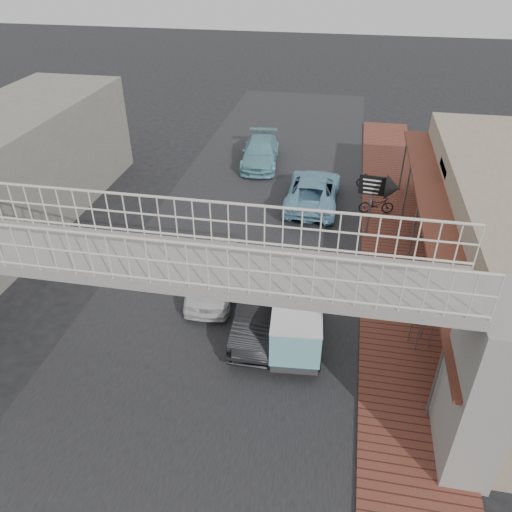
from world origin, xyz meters
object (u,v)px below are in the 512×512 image
at_px(dark_sedan, 263,308).
at_px(arrow_sign, 390,188).
at_px(motorcycle_near, 376,205).
at_px(white_hatchback, 215,275).
at_px(angkot_far, 260,152).
at_px(angkot_curb, 313,190).
at_px(street_clock, 430,293).
at_px(motorcycle_far, 369,183).
at_px(angkot_van, 297,317).

height_order(dark_sedan, arrow_sign, arrow_sign).
relative_size(motorcycle_near, arrow_sign, 0.57).
bearing_deg(motorcycle_near, white_hatchback, 131.30).
relative_size(angkot_far, arrow_sign, 1.68).
xyz_separation_m(white_hatchback, angkot_curb, (3.00, 8.01, 0.03)).
distance_m(angkot_far, street_clock, 16.46).
height_order(motorcycle_far, arrow_sign, arrow_sign).
distance_m(angkot_far, motorcycle_far, 6.91).
relative_size(angkot_far, street_clock, 1.92).
bearing_deg(motorcycle_far, angkot_far, 95.62).
distance_m(white_hatchback, dark_sedan, 2.71).
relative_size(angkot_van, arrow_sign, 1.24).
bearing_deg(dark_sedan, angkot_curb, 84.04).
relative_size(white_hatchback, dark_sedan, 0.90).
distance_m(dark_sedan, angkot_van, 1.42).
height_order(dark_sedan, motorcycle_far, dark_sedan).
relative_size(street_clock, arrow_sign, 0.87).
bearing_deg(arrow_sign, motorcycle_far, 104.55).
bearing_deg(street_clock, motorcycle_near, 73.22).
height_order(white_hatchback, arrow_sign, arrow_sign).
bearing_deg(angkot_far, angkot_curb, -57.96).
relative_size(white_hatchback, arrow_sign, 1.44).
relative_size(angkot_curb, street_clock, 2.09).
bearing_deg(arrow_sign, motorcycle_near, 104.27).
bearing_deg(angkot_far, arrow_sign, -52.42).
height_order(white_hatchback, street_clock, street_clock).
relative_size(dark_sedan, angkot_far, 0.95).
bearing_deg(white_hatchback, street_clock, -16.69).
bearing_deg(motorcycle_far, angkot_van, -161.74).
relative_size(motorcycle_near, street_clock, 0.65).
bearing_deg(angkot_van, angkot_curb, 87.38).
bearing_deg(angkot_van, dark_sedan, 146.89).
bearing_deg(dark_sedan, motorcycle_far, 71.36).
distance_m(dark_sedan, arrow_sign, 8.19).
relative_size(white_hatchback, motorcycle_far, 2.80).
bearing_deg(dark_sedan, angkot_van, -29.37).
xyz_separation_m(angkot_far, motorcycle_far, (6.31, -2.80, -0.17)).
bearing_deg(white_hatchback, arrow_sign, 35.27).
bearing_deg(white_hatchback, angkot_far, 88.84).
height_order(white_hatchback, angkot_far, white_hatchback).
xyz_separation_m(angkot_curb, angkot_far, (-3.51, 4.60, -0.03)).
height_order(dark_sedan, angkot_van, angkot_van).
xyz_separation_m(angkot_curb, street_clock, (4.41, -9.75, 1.49)).
relative_size(motorcycle_far, arrow_sign, 0.51).
bearing_deg(white_hatchback, dark_sedan, -40.52).
distance_m(motorcycle_far, arrow_sign, 5.07).
relative_size(angkot_far, motorcycle_far, 3.27).
bearing_deg(motorcycle_far, angkot_curb, 152.24).
xyz_separation_m(angkot_curb, arrow_sign, (3.42, -2.86, 1.74)).
bearing_deg(angkot_van, street_clock, 3.01).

